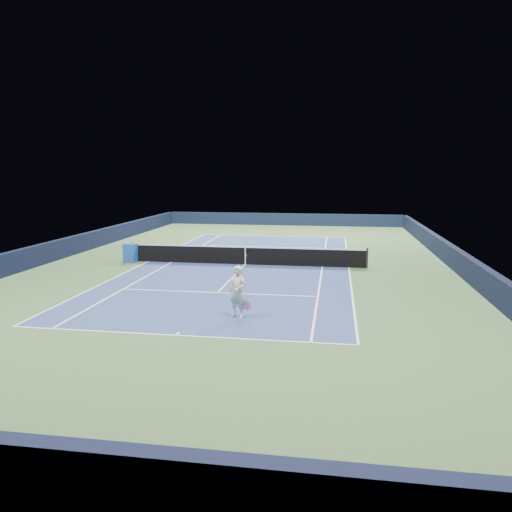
# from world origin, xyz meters

# --- Properties ---
(ground) EXTENTS (40.00, 40.00, 0.00)m
(ground) POSITION_xyz_m (0.00, 0.00, 0.00)
(ground) COLOR #36552E
(ground) RESTS_ON ground
(wall_far) EXTENTS (22.00, 0.35, 1.10)m
(wall_far) POSITION_xyz_m (0.00, 19.82, 0.55)
(wall_far) COLOR black
(wall_far) RESTS_ON ground
(wall_near) EXTENTS (22.00, 0.35, 1.10)m
(wall_near) POSITION_xyz_m (0.00, -19.82, 0.55)
(wall_near) COLOR black
(wall_near) RESTS_ON ground
(wall_right) EXTENTS (0.35, 40.00, 1.10)m
(wall_right) POSITION_xyz_m (10.82, 0.00, 0.55)
(wall_right) COLOR black
(wall_right) RESTS_ON ground
(wall_left) EXTENTS (0.35, 40.00, 1.10)m
(wall_left) POSITION_xyz_m (-10.82, 0.00, 0.55)
(wall_left) COLOR black
(wall_left) RESTS_ON ground
(court_surface) EXTENTS (10.97, 23.77, 0.01)m
(court_surface) POSITION_xyz_m (0.00, 0.00, 0.00)
(court_surface) COLOR navy
(court_surface) RESTS_ON ground
(baseline_far) EXTENTS (10.97, 0.08, 0.00)m
(baseline_far) POSITION_xyz_m (0.00, 11.88, 0.01)
(baseline_far) COLOR white
(baseline_far) RESTS_ON ground
(baseline_near) EXTENTS (10.97, 0.08, 0.00)m
(baseline_near) POSITION_xyz_m (0.00, -11.88, 0.01)
(baseline_near) COLOR white
(baseline_near) RESTS_ON ground
(sideline_doubles_right) EXTENTS (0.08, 23.77, 0.00)m
(sideline_doubles_right) POSITION_xyz_m (5.49, 0.00, 0.01)
(sideline_doubles_right) COLOR white
(sideline_doubles_right) RESTS_ON ground
(sideline_doubles_left) EXTENTS (0.08, 23.77, 0.00)m
(sideline_doubles_left) POSITION_xyz_m (-5.49, 0.00, 0.01)
(sideline_doubles_left) COLOR white
(sideline_doubles_left) RESTS_ON ground
(sideline_singles_right) EXTENTS (0.08, 23.77, 0.00)m
(sideline_singles_right) POSITION_xyz_m (4.12, 0.00, 0.01)
(sideline_singles_right) COLOR white
(sideline_singles_right) RESTS_ON ground
(sideline_singles_left) EXTENTS (0.08, 23.77, 0.00)m
(sideline_singles_left) POSITION_xyz_m (-4.12, 0.00, 0.01)
(sideline_singles_left) COLOR white
(sideline_singles_left) RESTS_ON ground
(service_line_far) EXTENTS (8.23, 0.08, 0.00)m
(service_line_far) POSITION_xyz_m (0.00, 6.40, 0.01)
(service_line_far) COLOR white
(service_line_far) RESTS_ON ground
(service_line_near) EXTENTS (8.23, 0.08, 0.00)m
(service_line_near) POSITION_xyz_m (0.00, -6.40, 0.01)
(service_line_near) COLOR white
(service_line_near) RESTS_ON ground
(center_service_line) EXTENTS (0.08, 12.80, 0.00)m
(center_service_line) POSITION_xyz_m (0.00, 0.00, 0.01)
(center_service_line) COLOR white
(center_service_line) RESTS_ON ground
(center_mark_far) EXTENTS (0.08, 0.30, 0.00)m
(center_mark_far) POSITION_xyz_m (0.00, 11.73, 0.01)
(center_mark_far) COLOR white
(center_mark_far) RESTS_ON ground
(center_mark_near) EXTENTS (0.08, 0.30, 0.00)m
(center_mark_near) POSITION_xyz_m (0.00, -11.73, 0.01)
(center_mark_near) COLOR white
(center_mark_near) RESTS_ON ground
(tennis_net) EXTENTS (12.90, 0.10, 1.07)m
(tennis_net) POSITION_xyz_m (0.00, 0.00, 0.50)
(tennis_net) COLOR black
(tennis_net) RESTS_ON ground
(sponsor_cube) EXTENTS (0.68, 0.63, 1.03)m
(sponsor_cube) POSITION_xyz_m (-6.40, -0.26, 0.51)
(sponsor_cube) COLOR blue
(sponsor_cube) RESTS_ON ground
(tennis_player) EXTENTS (0.87, 1.36, 2.03)m
(tennis_player) POSITION_xyz_m (1.51, -9.72, 0.90)
(tennis_player) COLOR silver
(tennis_player) RESTS_ON ground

